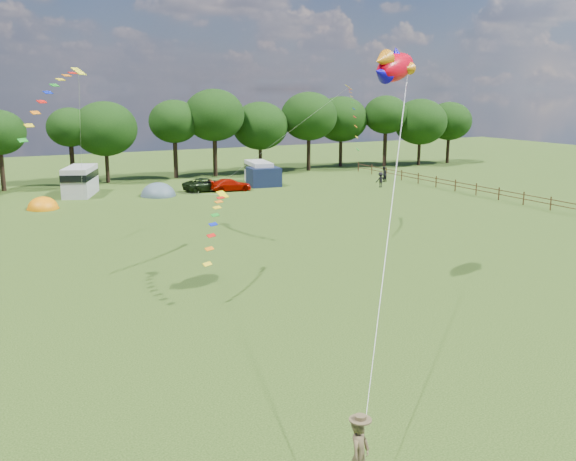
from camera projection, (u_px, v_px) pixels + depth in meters
name	position (u px, v px, depth m)	size (l,w,h in m)	color
ground_plane	(391.00, 384.00, 22.63)	(180.00, 180.00, 0.00)	black
tree_line	(139.00, 125.00, 71.43)	(102.98, 10.98, 10.27)	black
fence	(446.00, 183.00, 66.71)	(0.12, 33.12, 1.20)	#472D19
car_c	(230.00, 185.00, 65.60)	(1.73, 4.12, 1.24)	#9E0B00
car_d	(206.00, 185.00, 65.49)	(2.21, 4.88, 1.33)	black
campervan_c	(80.00, 180.00, 62.72)	(4.43, 6.26, 2.82)	#B6B6B8
campervan_d	(259.00, 172.00, 70.54)	(2.96, 5.30, 2.45)	#BBBABD
tent_orange	(43.00, 209.00, 55.80)	(2.71, 2.97, 2.12)	orange
tent_greyblue	(158.00, 196.00, 62.68)	(3.46, 3.79, 2.57)	#465962
awning_navy	(264.00, 177.00, 68.67)	(3.23, 2.63, 2.02)	#121B38
kite_flyer	(359.00, 456.00, 16.41)	(0.73, 0.48, 2.01)	brown
fish_kite	(393.00, 67.00, 30.96)	(3.77, 2.61, 2.01)	red
streamer_kite_b	(56.00, 91.00, 34.85)	(4.38, 4.79, 3.84)	#FFFB23
streamer_kite_c	(217.00, 215.00, 32.95)	(3.15, 4.86, 2.79)	yellow
walker_a	(384.00, 174.00, 72.03)	(0.84, 0.52, 1.72)	black
walker_b	(380.00, 180.00, 67.96)	(1.04, 0.48, 1.60)	black
streamer_kite_d	(352.00, 106.00, 44.42)	(2.66, 5.17, 4.31)	#CEB204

